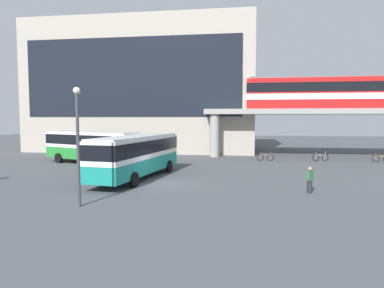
{
  "coord_description": "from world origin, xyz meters",
  "views": [
    {
      "loc": [
        5.19,
        -22.87,
        4.48
      ],
      "look_at": [
        0.71,
        7.88,
        2.2
      ],
      "focal_mm": 32.27,
      "sensor_mm": 36.0,
      "label": 1
    }
  ],
  "objects_px": {
    "bus_main": "(137,152)",
    "bus_secondary": "(92,144)",
    "bicycle_brown": "(265,157)",
    "bicycle_silver": "(320,158)",
    "bicycle_orange": "(381,159)",
    "train": "(333,92)",
    "station_building": "(146,89)",
    "pedestrian_walking_across": "(310,181)"
  },
  "relations": [
    {
      "from": "station_building",
      "to": "pedestrian_walking_across",
      "type": "bearing_deg",
      "value": -56.97
    },
    {
      "from": "train",
      "to": "bus_main",
      "type": "xyz_separation_m",
      "value": [
        -18.28,
        -18.06,
        -5.6
      ]
    },
    {
      "from": "bus_secondary",
      "to": "pedestrian_walking_across",
      "type": "bearing_deg",
      "value": -30.13
    },
    {
      "from": "bicycle_brown",
      "to": "station_building",
      "type": "bearing_deg",
      "value": 144.65
    },
    {
      "from": "bus_main",
      "to": "pedestrian_walking_across",
      "type": "distance_m",
      "value": 12.38
    },
    {
      "from": "station_building",
      "to": "bicycle_silver",
      "type": "xyz_separation_m",
      "value": [
        22.18,
        -10.92,
        -8.46
      ]
    },
    {
      "from": "train",
      "to": "bicycle_silver",
      "type": "distance_m",
      "value": 8.92
    },
    {
      "from": "pedestrian_walking_across",
      "to": "bus_main",
      "type": "bearing_deg",
      "value": 164.02
    },
    {
      "from": "train",
      "to": "bicycle_orange",
      "type": "relative_size",
      "value": 11.91
    },
    {
      "from": "train",
      "to": "bus_secondary",
      "type": "height_order",
      "value": "train"
    },
    {
      "from": "train",
      "to": "pedestrian_walking_across",
      "type": "relative_size",
      "value": 12.65
    },
    {
      "from": "bus_main",
      "to": "bicycle_brown",
      "type": "height_order",
      "value": "bus_main"
    },
    {
      "from": "bicycle_brown",
      "to": "bicycle_silver",
      "type": "xyz_separation_m",
      "value": [
        5.81,
        0.69,
        0.0
      ]
    },
    {
      "from": "station_building",
      "to": "bicycle_brown",
      "type": "xyz_separation_m",
      "value": [
        16.38,
        -11.61,
        -8.46
      ]
    },
    {
      "from": "bus_main",
      "to": "bicycle_silver",
      "type": "bearing_deg",
      "value": 39.66
    },
    {
      "from": "bus_secondary",
      "to": "bicycle_orange",
      "type": "distance_m",
      "value": 29.62
    },
    {
      "from": "bus_secondary",
      "to": "bus_main",
      "type": "bearing_deg",
      "value": -47.24
    },
    {
      "from": "bicycle_orange",
      "to": "bicycle_silver",
      "type": "relative_size",
      "value": 0.97
    },
    {
      "from": "bus_secondary",
      "to": "bicycle_orange",
      "type": "bearing_deg",
      "value": 11.01
    },
    {
      "from": "station_building",
      "to": "bicycle_orange",
      "type": "distance_m",
      "value": 31.46
    },
    {
      "from": "station_building",
      "to": "bus_secondary",
      "type": "distance_m",
      "value": 18.08
    },
    {
      "from": "bicycle_silver",
      "to": "train",
      "type": "bearing_deg",
      "value": 64.92
    },
    {
      "from": "train",
      "to": "bicycle_orange",
      "type": "distance_m",
      "value": 9.52
    },
    {
      "from": "bicycle_orange",
      "to": "bicycle_silver",
      "type": "distance_m",
      "value": 6.02
    },
    {
      "from": "bus_main",
      "to": "bus_secondary",
      "type": "xyz_separation_m",
      "value": [
        -6.95,
        7.52,
        0.0
      ]
    },
    {
      "from": "bicycle_brown",
      "to": "train",
      "type": "bearing_deg",
      "value": 34.09
    },
    {
      "from": "bicycle_silver",
      "to": "station_building",
      "type": "bearing_deg",
      "value": 153.79
    },
    {
      "from": "bicycle_silver",
      "to": "bicycle_brown",
      "type": "bearing_deg",
      "value": -173.21
    },
    {
      "from": "train",
      "to": "bicycle_brown",
      "type": "height_order",
      "value": "train"
    },
    {
      "from": "bicycle_brown",
      "to": "bicycle_silver",
      "type": "height_order",
      "value": "same"
    },
    {
      "from": "bicycle_orange",
      "to": "pedestrian_walking_across",
      "type": "bearing_deg",
      "value": -121.74
    },
    {
      "from": "bicycle_orange",
      "to": "pedestrian_walking_across",
      "type": "relative_size",
      "value": 1.06
    },
    {
      "from": "bus_main",
      "to": "bicycle_brown",
      "type": "distance_m",
      "value": 16.35
    },
    {
      "from": "bus_main",
      "to": "pedestrian_walking_across",
      "type": "bearing_deg",
      "value": -15.98
    },
    {
      "from": "train",
      "to": "bus_secondary",
      "type": "relative_size",
      "value": 1.81
    },
    {
      "from": "bus_main",
      "to": "bicycle_silver",
      "type": "distance_m",
      "value": 20.93
    },
    {
      "from": "bus_main",
      "to": "bicycle_silver",
      "type": "xyz_separation_m",
      "value": [
        16.06,
        13.32,
        -1.63
      ]
    },
    {
      "from": "bus_secondary",
      "to": "bicycle_brown",
      "type": "height_order",
      "value": "bus_secondary"
    },
    {
      "from": "bicycle_silver",
      "to": "bus_secondary",
      "type": "bearing_deg",
      "value": -165.85
    },
    {
      "from": "train",
      "to": "pedestrian_walking_across",
      "type": "height_order",
      "value": "train"
    },
    {
      "from": "bicycle_silver",
      "to": "pedestrian_walking_across",
      "type": "bearing_deg",
      "value": -104.17
    },
    {
      "from": "bicycle_orange",
      "to": "train",
      "type": "bearing_deg",
      "value": 127.83
    }
  ]
}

